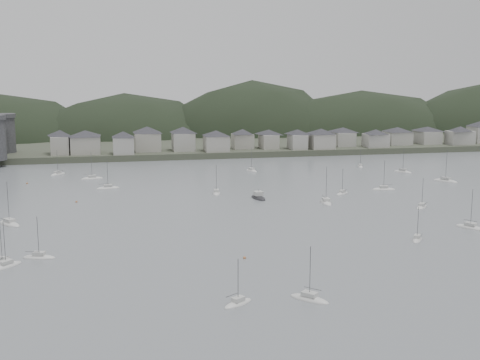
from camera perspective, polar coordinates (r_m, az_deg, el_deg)
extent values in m
plane|color=slate|center=(128.98, 7.09, -8.19)|extent=(900.00, 900.00, 0.00)
cube|color=#383D2D|center=(414.49, -6.42, 4.44)|extent=(900.00, 250.00, 3.00)
ellipsoid|color=black|center=(391.81, -10.77, 2.34)|extent=(132.08, 90.41, 79.74)
ellipsoid|color=black|center=(402.70, 1.13, 2.32)|extent=(133.88, 88.37, 101.41)
ellipsoid|color=black|center=(421.32, 11.32, 2.78)|extent=(165.81, 81.78, 82.55)
cylinder|color=#313134|center=(315.12, -21.45, 3.98)|extent=(10.00, 10.00, 17.00)
cube|color=#313134|center=(301.62, -21.84, 3.25)|extent=(3.50, 30.00, 12.00)
cube|color=#A09D93|center=(300.37, -16.67, 3.19)|extent=(8.34, 12.91, 8.59)
pyramid|color=#28272C|center=(299.80, -16.72, 4.29)|extent=(15.78, 15.78, 3.01)
cube|color=#A09D93|center=(299.04, -14.44, 3.24)|extent=(13.68, 13.35, 8.36)
pyramid|color=#28272C|center=(298.48, -14.49, 4.32)|extent=(20.07, 20.07, 2.93)
cube|color=#A7A59D|center=(293.58, -11.02, 3.23)|extent=(9.78, 10.20, 8.08)
pyramid|color=#28272C|center=(293.02, -11.05, 4.29)|extent=(14.83, 14.83, 2.83)
cube|color=#A09D93|center=(303.55, -8.78, 3.60)|extent=(12.59, 13.33, 9.09)
pyramid|color=#28272C|center=(302.96, -8.81, 4.75)|extent=(19.24, 19.24, 3.18)
cube|color=#A7A59D|center=(303.57, -5.41, 3.65)|extent=(10.74, 12.17, 8.87)
pyramid|color=#28272C|center=(302.99, -5.42, 4.77)|extent=(17.01, 17.01, 3.10)
cube|color=#A09D93|center=(299.41, -2.27, 3.49)|extent=(11.63, 12.09, 7.69)
pyramid|color=#28272C|center=(298.89, -2.28, 4.48)|extent=(17.61, 17.61, 2.69)
cube|color=#A09D93|center=(310.82, 0.24, 3.70)|extent=(10.37, 9.35, 7.44)
pyramid|color=#28272C|center=(310.33, 0.24, 4.62)|extent=(14.65, 14.65, 2.60)
cube|color=#A09D93|center=(311.64, 2.75, 3.69)|extent=(8.24, 12.20, 7.22)
pyramid|color=#28272C|center=(311.17, 2.75, 4.58)|extent=(15.17, 15.17, 2.53)
cube|color=#A7A59D|center=(310.49, 5.47, 3.65)|extent=(8.06, 10.91, 7.46)
pyramid|color=#28272C|center=(309.99, 5.49, 4.58)|extent=(14.08, 14.08, 2.61)
cube|color=#A09D93|center=(313.01, 7.71, 3.68)|extent=(11.73, 11.78, 7.66)
pyramid|color=#28272C|center=(312.51, 7.73, 4.62)|extent=(17.46, 17.46, 2.68)
cube|color=#A7A59D|center=(327.79, 9.74, 3.87)|extent=(10.19, 13.02, 7.33)
pyramid|color=#28272C|center=(327.33, 9.76, 4.73)|extent=(17.23, 17.23, 2.57)
cube|color=#A7A59D|center=(325.63, 12.76, 3.69)|extent=(11.70, 9.81, 6.88)
pyramid|color=#28272C|center=(325.19, 12.79, 4.50)|extent=(15.97, 15.97, 2.41)
cube|color=#A7A59D|center=(340.87, 14.71, 3.88)|extent=(12.83, 12.48, 7.00)
pyramid|color=#28272C|center=(340.45, 14.75, 4.67)|extent=(18.79, 18.79, 2.45)
cube|color=#A7A59D|center=(349.95, 17.36, 3.90)|extent=(11.07, 13.50, 6.97)
pyramid|color=#28272C|center=(349.54, 17.40, 4.67)|extent=(18.25, 18.25, 2.44)
cube|color=#A7A59D|center=(351.18, 20.16, 3.80)|extent=(13.75, 9.12, 7.34)
pyramid|color=#28272C|center=(350.75, 20.20, 4.60)|extent=(16.97, 16.97, 2.57)
ellipsoid|color=silver|center=(139.79, -21.64, -7.37)|extent=(7.89, 4.57, 1.50)
cube|color=beige|center=(139.50, -21.66, -6.96)|extent=(3.01, 2.37, 0.70)
cylinder|color=#3F3F42|center=(138.50, -21.76, -5.45)|extent=(0.12, 0.12, 9.39)
ellipsoid|color=silver|center=(206.23, -2.26, -1.29)|extent=(3.95, 8.19, 1.57)
cube|color=beige|center=(206.03, -2.26, -0.99)|extent=(2.22, 3.03, 0.70)
cylinder|color=#3F3F42|center=(205.32, -2.26, 0.10)|extent=(0.12, 0.12, 9.83)
cylinder|color=#3F3F42|center=(207.22, -2.40, -0.78)|extent=(0.77, 3.49, 0.10)
ellipsoid|color=silver|center=(174.97, -21.05, -3.96)|extent=(8.05, 9.21, 1.87)
cube|color=beige|center=(174.70, -21.07, -3.56)|extent=(3.62, 3.84, 0.70)
cylinder|color=#3F3F42|center=(173.72, -21.17, -2.04)|extent=(0.12, 0.12, 11.66)
cylinder|color=#3F3F42|center=(173.46, -21.48, -3.49)|extent=(2.64, 3.39, 0.10)
ellipsoid|color=silver|center=(220.50, -12.43, -0.79)|extent=(8.61, 3.91, 1.66)
cube|color=beige|center=(220.30, -12.44, -0.50)|extent=(3.15, 2.25, 0.70)
cylinder|color=#3F3F42|center=(219.60, -12.48, 0.58)|extent=(0.12, 0.12, 10.37)
cylinder|color=#3F3F42|center=(220.45, -12.83, -0.36)|extent=(3.70, 0.68, 0.10)
ellipsoid|color=silver|center=(219.05, 13.49, -0.90)|extent=(8.63, 4.32, 1.65)
cube|color=beige|center=(218.85, 13.50, -0.61)|extent=(3.21, 2.38, 0.70)
cylinder|color=#3F3F42|center=(218.15, 13.54, 0.47)|extent=(0.12, 0.12, 10.33)
cylinder|color=#3F3F42|center=(219.66, 13.81, -0.44)|extent=(3.66, 0.88, 0.10)
ellipsoid|color=silver|center=(137.10, -21.34, -7.69)|extent=(7.08, 7.38, 1.55)
cube|color=beige|center=(136.80, -21.37, -7.26)|extent=(3.09, 3.15, 0.70)
cylinder|color=#3F3F42|center=(135.75, -21.47, -5.67)|extent=(0.12, 0.12, 9.69)
cylinder|color=#3F3F42|center=(137.78, -21.71, -6.92)|extent=(2.44, 2.63, 0.10)
ellipsoid|color=silver|center=(255.33, 1.10, 0.86)|extent=(4.76, 8.20, 1.56)
cube|color=beige|center=(255.16, 1.10, 1.10)|extent=(2.47, 3.13, 0.70)
cylinder|color=#3F3F42|center=(254.60, 1.10, 1.98)|extent=(0.12, 0.12, 9.77)
cylinder|color=#3F3F42|center=(256.47, 1.12, 1.27)|extent=(1.17, 3.38, 0.10)
ellipsoid|color=silver|center=(141.11, -18.54, -7.03)|extent=(7.76, 4.37, 1.48)
cube|color=beige|center=(140.82, -18.56, -6.62)|extent=(2.94, 2.29, 0.70)
cylinder|color=#3F3F42|center=(139.84, -18.64, -5.15)|extent=(0.12, 0.12, 9.24)
cylinder|color=#3F3F42|center=(140.47, -19.11, -6.46)|extent=(3.22, 1.04, 0.10)
ellipsoid|color=silver|center=(272.34, 11.35, 1.23)|extent=(3.55, 6.58, 1.26)
cube|color=beige|center=(272.21, 11.36, 1.43)|extent=(1.90, 2.48, 0.70)
cylinder|color=#3F3F42|center=(271.78, 11.38, 2.08)|extent=(0.12, 0.12, 7.85)
cylinder|color=#3F3F42|center=(273.01, 11.21, 1.57)|extent=(0.82, 2.76, 0.10)
ellipsoid|color=silver|center=(110.73, 6.62, -11.23)|extent=(7.12, 7.45, 1.56)
cube|color=beige|center=(110.34, 6.63, -10.70)|extent=(3.12, 3.18, 0.70)
cylinder|color=#3F3F42|center=(109.03, 6.67, -8.75)|extent=(0.12, 0.12, 9.77)
cylinder|color=#3F3F42|center=(111.37, 6.93, -10.21)|extent=(2.45, 2.66, 0.10)
ellipsoid|color=silver|center=(108.05, -0.18, -11.70)|extent=(6.57, 5.36, 1.30)
cube|color=beige|center=(107.71, -0.18, -11.23)|extent=(2.69, 2.46, 0.70)
cylinder|color=#3F3F42|center=(106.58, -0.18, -9.59)|extent=(0.12, 0.12, 8.14)
cylinder|color=#3F3F42|center=(107.93, -0.77, -10.87)|extent=(2.49, 1.71, 0.10)
ellipsoid|color=silver|center=(192.72, 8.16, -2.17)|extent=(4.09, 9.54, 1.85)
cube|color=beige|center=(192.47, 8.17, -1.81)|extent=(2.42, 3.46, 0.70)
cylinder|color=#3F3F42|center=(191.59, 8.21, -0.43)|extent=(0.12, 0.12, 11.55)
cylinder|color=#3F3F42|center=(193.81, 7.95, -1.56)|extent=(0.62, 4.14, 0.10)
ellipsoid|color=silver|center=(170.83, 21.04, -4.28)|extent=(6.38, 8.52, 1.66)
cube|color=beige|center=(170.57, 21.06, -3.91)|extent=(3.01, 3.42, 0.70)
cylinder|color=#3F3F42|center=(169.67, 21.15, -2.53)|extent=(0.12, 0.12, 10.35)
cylinder|color=#3F3F42|center=(171.90, 21.04, -3.62)|extent=(1.92, 3.29, 0.10)
ellipsoid|color=silver|center=(256.99, -16.91, 0.50)|extent=(6.88, 7.79, 1.58)
cube|color=beige|center=(256.83, -16.92, 0.74)|extent=(3.08, 3.26, 0.70)
cylinder|color=#3F3F42|center=(256.26, -16.97, 1.62)|extent=(0.12, 0.12, 9.90)
cylinder|color=#3F3F42|center=(255.57, -16.75, 0.83)|extent=(2.28, 2.86, 0.10)
ellipsoid|color=silver|center=(261.21, 15.21, 0.72)|extent=(6.54, 8.56, 1.67)
cube|color=beige|center=(261.04, 15.22, 0.97)|extent=(3.07, 3.45, 0.70)
cylinder|color=#3F3F42|center=(260.45, 15.27, 1.89)|extent=(0.12, 0.12, 10.44)
cylinder|color=#3F3F42|center=(259.47, 15.21, 1.04)|extent=(1.99, 3.29, 0.10)
ellipsoid|color=silver|center=(154.41, 16.47, -5.48)|extent=(5.52, 6.47, 1.30)
cube|color=beige|center=(154.17, 16.49, -5.14)|extent=(2.50, 2.68, 0.70)
cylinder|color=#3F3F42|center=(153.38, 16.55, -3.96)|extent=(0.12, 0.12, 8.13)
cylinder|color=#3F3F42|center=(153.56, 16.89, -5.01)|extent=(1.81, 2.42, 0.10)
ellipsoid|color=silver|center=(208.55, 9.69, -1.30)|extent=(6.58, 6.13, 1.37)
cube|color=beige|center=(208.36, 9.70, -1.03)|extent=(2.79, 2.70, 0.70)
cylinder|color=#3F3F42|center=(207.75, 9.72, -0.10)|extent=(0.12, 0.12, 8.53)
cylinder|color=#3F3F42|center=(207.87, 10.02, -0.91)|extent=(2.38, 2.09, 0.10)
ellipsoid|color=silver|center=(192.49, 16.88, -2.51)|extent=(6.75, 6.69, 1.44)
cube|color=beige|center=(192.28, 16.90, -2.21)|extent=(2.91, 2.90, 0.70)
cylinder|color=#3F3F42|center=(191.59, 16.95, -1.15)|extent=(0.12, 0.12, 9.00)
cylinder|color=#3F3F42|center=(191.85, 17.28, -2.09)|extent=(2.38, 2.34, 0.10)
ellipsoid|color=silver|center=(242.80, -13.87, 0.11)|extent=(8.63, 3.73, 1.67)
cube|color=beige|center=(242.61, -13.88, 0.38)|extent=(3.14, 2.20, 0.70)
cylinder|color=#3F3F42|center=(241.98, -13.92, 1.37)|extent=(0.12, 0.12, 10.45)
cylinder|color=#3F3F42|center=(242.77, -14.24, 0.50)|extent=(3.74, 0.59, 0.10)
ellipsoid|color=silver|center=(243.01, 18.93, -0.13)|extent=(8.02, 9.81, 1.95)
cube|color=beige|center=(242.81, 18.95, 0.17)|extent=(3.68, 4.02, 0.70)
cylinder|color=#3F3F42|center=(242.08, 19.02, 1.33)|extent=(0.12, 0.12, 12.17)
cylinder|color=#3F3F42|center=(241.00, 18.94, 0.23)|extent=(2.53, 3.69, 0.10)
ellipsoid|color=black|center=(197.99, 1.75, -1.75)|extent=(4.67, 9.54, 2.01)
cube|color=beige|center=(197.67, 1.76, -1.28)|extent=(2.95, 3.11, 1.40)
cylinder|color=#3F3F42|center=(197.50, 1.76, -1.03)|extent=(0.10, 0.10, 1.20)
sphere|color=#B0693A|center=(238.79, -19.58, -0.31)|extent=(0.70, 0.70, 0.70)
sphere|color=#B0693A|center=(133.59, 0.44, -7.40)|extent=(0.70, 0.70, 0.70)
sphere|color=#B0693A|center=(199.05, -15.28, -2.01)|extent=(0.70, 0.70, 0.70)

